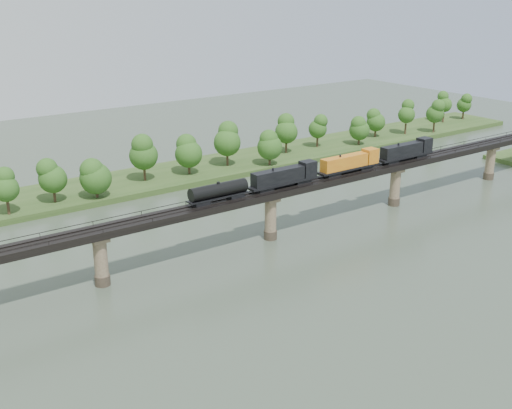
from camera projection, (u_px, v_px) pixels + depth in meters
ground at (365, 287)px, 121.43m from camera, size 400.00×400.00×0.00m
far_bank at (157, 178)px, 186.51m from camera, size 300.00×24.00×1.60m
bridge at (271, 216)px, 142.70m from camera, size 236.00×30.00×11.50m
bridge_superstructure at (271, 189)px, 140.63m from camera, size 220.00×4.90×0.75m
far_treeline at (137, 159)px, 175.93m from camera, size 289.06×17.54×13.60m
freight_train at (328, 168)px, 149.15m from camera, size 72.55×2.83×4.99m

